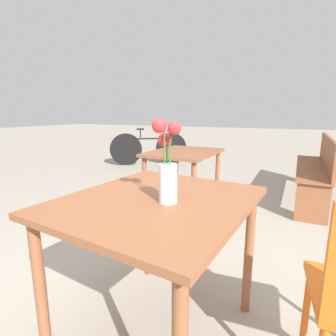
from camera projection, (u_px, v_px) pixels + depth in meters
ground_plane at (158, 333)px, 1.40m from camera, size 40.00×40.00×0.00m
table_front at (157, 219)px, 1.27m from camera, size 0.91×1.01×0.76m
flower_vase at (167, 171)px, 1.16m from camera, size 0.13×0.13×0.38m
bench_near at (318, 165)px, 3.47m from camera, size 0.38×1.93×0.85m
table_back at (184, 161)px, 2.99m from camera, size 0.72×0.92×0.73m
bicycle at (149, 148)px, 5.91m from camera, size 1.42×1.06×0.82m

